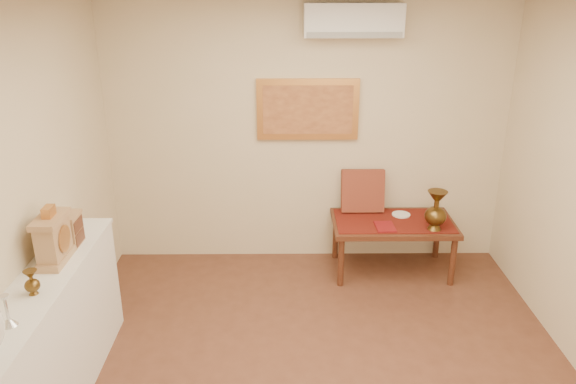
{
  "coord_description": "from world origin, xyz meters",
  "views": [
    {
      "loc": [
        -0.25,
        -3.19,
        2.84
      ],
      "look_at": [
        -0.2,
        1.15,
        1.15
      ],
      "focal_mm": 35.0,
      "sensor_mm": 36.0,
      "label": 1
    }
  ],
  "objects_px": {
    "brass_urn_tall": "(436,206)",
    "display_ledge": "(51,344)",
    "low_table": "(393,227)",
    "mantel_clock": "(53,238)",
    "wooden_chest": "(69,229)"
  },
  "relations": [
    {
      "from": "mantel_clock",
      "to": "wooden_chest",
      "type": "height_order",
      "value": "mantel_clock"
    },
    {
      "from": "mantel_clock",
      "to": "display_ledge",
      "type": "bearing_deg",
      "value": -92.0
    },
    {
      "from": "display_ledge",
      "to": "mantel_clock",
      "type": "xyz_separation_m",
      "value": [
        0.01,
        0.28,
        0.66
      ]
    },
    {
      "from": "display_ledge",
      "to": "low_table",
      "type": "bearing_deg",
      "value": 35.1
    },
    {
      "from": "wooden_chest",
      "to": "low_table",
      "type": "relative_size",
      "value": 0.2
    },
    {
      "from": "mantel_clock",
      "to": "low_table",
      "type": "relative_size",
      "value": 0.34
    },
    {
      "from": "brass_urn_tall",
      "to": "low_table",
      "type": "height_order",
      "value": "brass_urn_tall"
    },
    {
      "from": "wooden_chest",
      "to": "low_table",
      "type": "xyz_separation_m",
      "value": [
        2.66,
        1.35,
        -0.62
      ]
    },
    {
      "from": "wooden_chest",
      "to": "brass_urn_tall",
      "type": "bearing_deg",
      "value": 20.85
    },
    {
      "from": "display_ledge",
      "to": "mantel_clock",
      "type": "distance_m",
      "value": 0.72
    },
    {
      "from": "brass_urn_tall",
      "to": "display_ledge",
      "type": "distance_m",
      "value": 3.48
    },
    {
      "from": "brass_urn_tall",
      "to": "low_table",
      "type": "xyz_separation_m",
      "value": [
        -0.35,
        0.2,
        -0.31
      ]
    },
    {
      "from": "display_ledge",
      "to": "mantel_clock",
      "type": "relative_size",
      "value": 4.93
    },
    {
      "from": "mantel_clock",
      "to": "low_table",
      "type": "xyz_separation_m",
      "value": [
        2.67,
        1.6,
        -0.67
      ]
    },
    {
      "from": "brass_urn_tall",
      "to": "display_ledge",
      "type": "bearing_deg",
      "value": -150.98
    }
  ]
}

